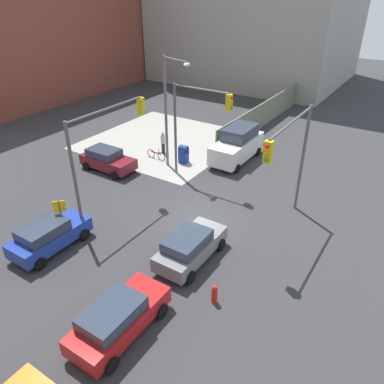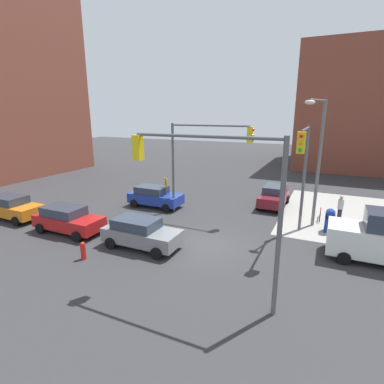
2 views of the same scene
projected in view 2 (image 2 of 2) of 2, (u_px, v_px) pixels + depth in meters
name	position (u px, v px, depth m)	size (l,w,h in m)	color
ground_plane	(206.00, 245.00, 16.85)	(120.00, 120.00, 0.00)	#333335
sidewalk_corner	(373.00, 218.00, 21.07)	(12.00, 12.00, 0.01)	#9E9B93
traffic_signal_nw_corner	(202.00, 151.00, 20.51)	(5.92, 0.36, 6.50)	#59595B
traffic_signal_se_corner	(217.00, 185.00, 10.82)	(6.04, 0.36, 6.50)	#59595B
traffic_signal_ne_corner	(303.00, 163.00, 16.35)	(0.36, 4.42, 6.50)	#59595B
street_lamp_corner	(318.00, 155.00, 18.35)	(1.09, 2.57, 8.00)	slate
warning_sign_two_way	(166.00, 188.00, 22.98)	(0.48, 0.48, 2.40)	#4C4C4C
mailbox_blue	(330.00, 220.00, 18.51)	(0.56, 0.64, 1.43)	navy
fire_hydrant	(83.00, 250.00, 15.07)	(0.26, 0.26, 0.94)	red
sedan_orange	(12.00, 207.00, 20.87)	(4.37, 2.02, 1.62)	orange
coupe_blue	(155.00, 196.00, 23.53)	(4.20, 2.02, 1.62)	#1E389E
coupe_maroon	(274.00, 196.00, 23.67)	(2.02, 4.15, 1.62)	maroon
coupe_red	(68.00, 219.00, 18.46)	(4.41, 2.02, 1.62)	#B21919
sedan_gray	(141.00, 233.00, 16.39)	(4.30, 2.02, 1.62)	slate
pedestrian_crossing	(340.00, 208.00, 20.33)	(0.36, 0.36, 1.81)	#B2B2B7
bicycle_leaning_on_fence	(320.00, 215.00, 20.79)	(0.05, 1.75, 0.97)	black
bicycle_at_crosswalk	(158.00, 198.00, 24.79)	(1.75, 0.05, 0.97)	black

